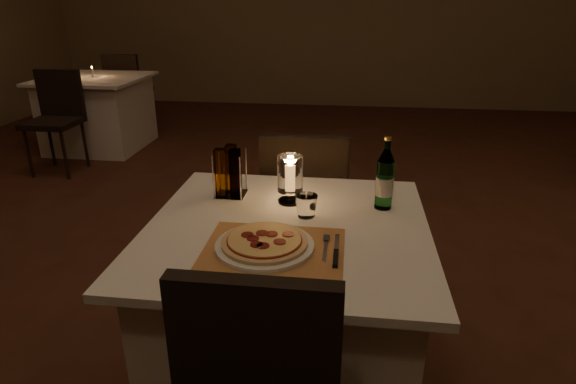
# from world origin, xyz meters

# --- Properties ---
(floor) EXTENTS (8.00, 10.00, 0.02)m
(floor) POSITION_xyz_m (0.00, 0.00, -0.01)
(floor) COLOR #492417
(floor) RESTS_ON ground
(main_table) EXTENTS (1.00, 1.00, 0.74)m
(main_table) POSITION_xyz_m (0.11, -0.62, 0.37)
(main_table) COLOR silver
(main_table) RESTS_ON ground
(chair_far) EXTENTS (0.42, 0.42, 0.90)m
(chair_far) POSITION_xyz_m (0.11, 0.10, 0.55)
(chair_far) COLOR black
(chair_far) RESTS_ON ground
(placemat) EXTENTS (0.45, 0.34, 0.00)m
(placemat) POSITION_xyz_m (0.09, -0.80, 0.74)
(placemat) COLOR #B0733D
(placemat) RESTS_ON main_table
(plate) EXTENTS (0.32, 0.32, 0.01)m
(plate) POSITION_xyz_m (0.06, -0.80, 0.75)
(plate) COLOR white
(plate) RESTS_ON placemat
(pizza) EXTENTS (0.28, 0.28, 0.02)m
(pizza) POSITION_xyz_m (0.06, -0.80, 0.77)
(pizza) COLOR #D8B77F
(pizza) RESTS_ON plate
(fork) EXTENTS (0.02, 0.18, 0.00)m
(fork) POSITION_xyz_m (0.25, -0.76, 0.75)
(fork) COLOR silver
(fork) RESTS_ON placemat
(knife) EXTENTS (0.02, 0.22, 0.01)m
(knife) POSITION_xyz_m (0.29, -0.82, 0.75)
(knife) COLOR black
(knife) RESTS_ON placemat
(tumbler) EXTENTS (0.08, 0.08, 0.08)m
(tumbler) POSITION_xyz_m (0.17, -0.53, 0.78)
(tumbler) COLOR white
(tumbler) RESTS_ON main_table
(water_bottle) EXTENTS (0.07, 0.07, 0.28)m
(water_bottle) POSITION_xyz_m (0.45, -0.42, 0.85)
(water_bottle) COLOR #5AA862
(water_bottle) RESTS_ON main_table
(hurricane_candle) EXTENTS (0.10, 0.10, 0.19)m
(hurricane_candle) POSITION_xyz_m (0.09, -0.41, 0.85)
(hurricane_candle) COLOR white
(hurricane_candle) RESTS_ON main_table
(cruet_caddy) EXTENTS (0.12, 0.12, 0.21)m
(cruet_caddy) POSITION_xyz_m (-0.16, -0.38, 0.84)
(cruet_caddy) COLOR white
(cruet_caddy) RESTS_ON main_table
(neighbor_table_left) EXTENTS (1.00, 1.00, 0.74)m
(neighbor_table_left) POSITION_xyz_m (-2.30, 2.53, 0.37)
(neighbor_table_left) COLOR silver
(neighbor_table_left) RESTS_ON ground
(neighbor_chair_la) EXTENTS (0.42, 0.42, 0.90)m
(neighbor_chair_la) POSITION_xyz_m (-2.30, 1.82, 0.55)
(neighbor_chair_la) COLOR black
(neighbor_chair_la) RESTS_ON ground
(neighbor_chair_lb) EXTENTS (0.42, 0.42, 0.90)m
(neighbor_chair_lb) POSITION_xyz_m (-2.30, 3.25, 0.55)
(neighbor_chair_lb) COLOR black
(neighbor_chair_lb) RESTS_ON ground
(neighbor_candle_left) EXTENTS (0.03, 0.03, 0.11)m
(neighbor_candle_left) POSITION_xyz_m (-2.30, 2.53, 0.79)
(neighbor_candle_left) COLOR white
(neighbor_candle_left) RESTS_ON neighbor_table_left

